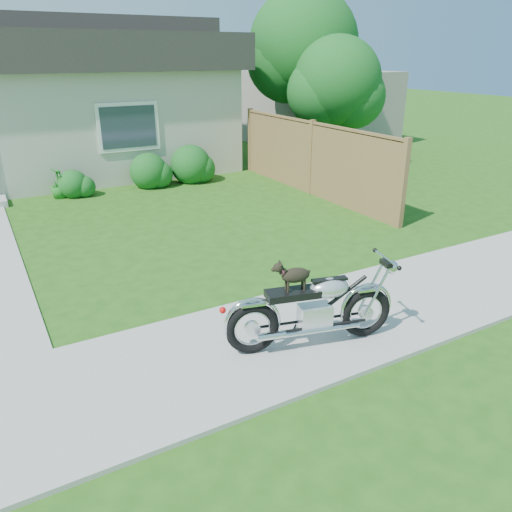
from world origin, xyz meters
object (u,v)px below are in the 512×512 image
Objects in this scene: tree_near at (342,86)px; house at (13,101)px; fence at (311,158)px; potted_plant_right at (58,183)px; tree_far at (308,51)px; motorcycle_with_dog at (315,308)px.

house is at bearing 152.90° from tree_near.
house is 1.90× the size of fence.
potted_plant_right is at bearing 154.43° from fence.
potted_plant_right is at bearing -171.45° from tree_far.
house is 16.35× the size of potted_plant_right.
tree_far reaches higher than fence.
house reaches higher than tree_near.
house is at bearing 135.26° from fence.
tree_near reaches higher than potted_plant_right.
tree_far is at bearing 8.55° from potted_plant_right.
potted_plant_right is 0.35× the size of motorcycle_with_dog.
tree_far is 7.13× the size of potted_plant_right.
fence is at bearing -122.72° from tree_far.
house is 8.96m from fence.
tree_near is at bearing -97.50° from tree_far.
tree_far is (2.62, 4.07, 2.58)m from fence.
potted_plant_right is (0.45, -3.44, -1.77)m from house.
fence is 5.49m from tree_far.
house is 3.16× the size of tree_near.
tree_near is at bearing 38.25° from fence.
tree_far reaches higher than potted_plant_right.
fence is 3.37m from tree_near.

